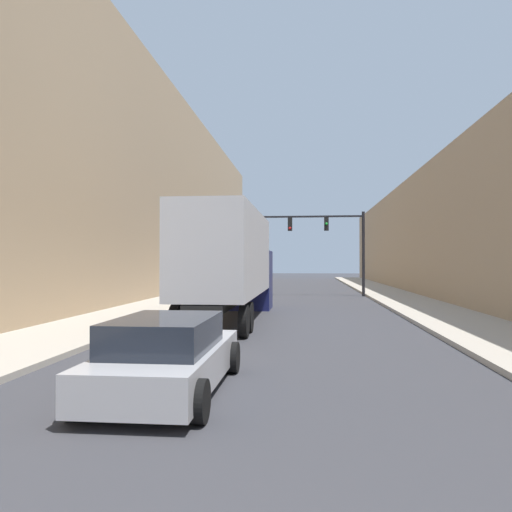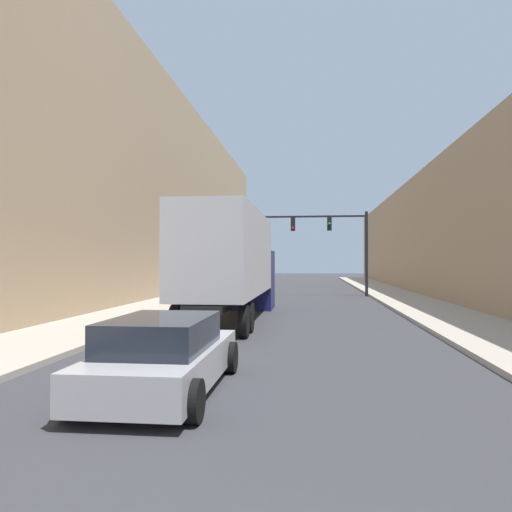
% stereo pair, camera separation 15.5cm
% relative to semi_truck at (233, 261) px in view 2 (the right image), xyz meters
% --- Properties ---
extents(sidewalk_right, '(3.42, 80.00, 0.15)m').
position_rel_semi_truck_xyz_m(sidewalk_right, '(8.58, 11.08, -2.24)').
color(sidewalk_right, '#B2A899').
rests_on(sidewalk_right, ground).
extents(sidewalk_left, '(3.42, 80.00, 0.15)m').
position_rel_semi_truck_xyz_m(sidewalk_left, '(-4.47, 11.08, -2.24)').
color(sidewalk_left, '#B2A899').
rests_on(sidewalk_left, ground).
extents(building_right, '(6.00, 80.00, 8.41)m').
position_rel_semi_truck_xyz_m(building_right, '(13.29, 11.08, 1.89)').
color(building_right, tan).
rests_on(building_right, ground).
extents(building_left, '(6.00, 80.00, 14.54)m').
position_rel_semi_truck_xyz_m(building_left, '(-9.18, 11.08, 4.95)').
color(building_left, tan).
rests_on(building_left, ground).
extents(semi_truck, '(2.41, 11.70, 4.15)m').
position_rel_semi_truck_xyz_m(semi_truck, '(0.00, 0.00, 0.00)').
color(semi_truck, silver).
rests_on(semi_truck, ground).
extents(sedan_car, '(2.06, 4.56, 1.34)m').
position_rel_semi_truck_xyz_m(sedan_car, '(0.49, -10.87, -1.68)').
color(sedan_car, '#B7B7BC').
rests_on(sedan_car, ground).
extents(traffic_signal_gantry, '(7.45, 0.35, 5.66)m').
position_rel_semi_truck_xyz_m(traffic_signal_gantry, '(4.80, 14.38, 1.68)').
color(traffic_signal_gantry, black).
rests_on(traffic_signal_gantry, ground).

